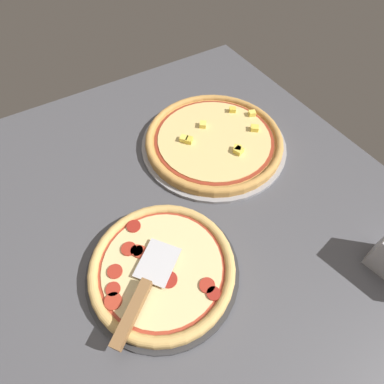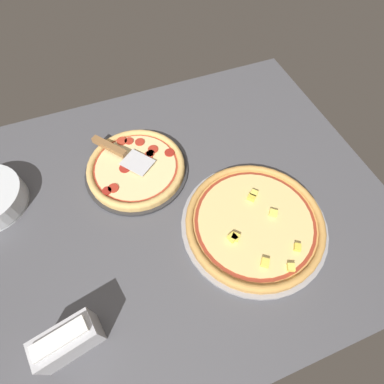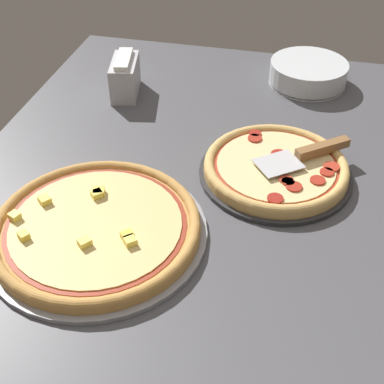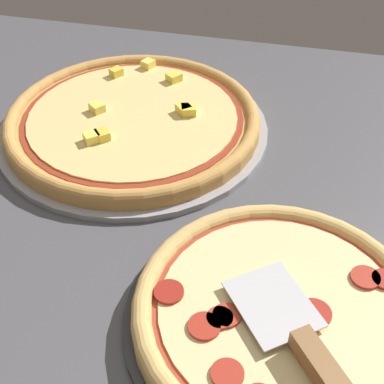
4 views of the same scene
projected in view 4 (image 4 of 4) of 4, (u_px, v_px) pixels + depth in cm
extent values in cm
cube|color=#4C4C51|center=(250.00, 231.00, 71.41)|extent=(134.37, 105.68, 3.60)
cylinder|color=#2D2D30|center=(278.00, 321.00, 57.79)|extent=(33.63, 33.63, 1.00)
cylinder|color=#DBAD60|center=(279.00, 313.00, 56.91)|extent=(31.61, 31.61, 1.70)
torus|color=#DBAD60|center=(280.00, 309.00, 56.35)|extent=(31.61, 31.61, 2.22)
cylinder|color=#A33823|center=(280.00, 308.00, 56.30)|extent=(27.48, 27.48, 0.15)
cylinder|color=beige|center=(281.00, 307.00, 56.22)|extent=(25.92, 25.92, 0.40)
cylinder|color=#AD2D1E|center=(227.00, 374.00, 50.00)|extent=(3.22, 3.22, 0.40)
cylinder|color=#B73823|center=(228.00, 316.00, 54.94)|extent=(3.01, 3.01, 0.40)
cylinder|color=maroon|center=(169.00, 292.00, 57.26)|extent=(3.27, 3.27, 0.40)
cylinder|color=#AD2D1E|center=(365.00, 277.00, 58.76)|extent=(3.29, 3.29, 0.40)
cylinder|color=#AD2D1E|center=(204.00, 326.00, 53.98)|extent=(3.38, 3.38, 0.40)
cylinder|color=#B73823|center=(220.00, 318.00, 54.73)|extent=(2.80, 2.80, 0.40)
cylinder|color=maroon|center=(314.00, 313.00, 55.18)|extent=(3.64, 3.64, 0.40)
cylinder|color=#939399|center=(134.00, 128.00, 85.59)|extent=(42.75, 42.75, 1.00)
cylinder|color=#C68E47|center=(133.00, 122.00, 84.74)|extent=(40.18, 40.18, 1.60)
torus|color=#C68E47|center=(133.00, 117.00, 84.21)|extent=(40.18, 40.18, 2.15)
cylinder|color=maroon|center=(133.00, 117.00, 84.17)|extent=(34.93, 34.93, 0.15)
cylinder|color=#E5C67A|center=(133.00, 116.00, 84.08)|extent=(32.95, 32.95, 0.40)
cube|color=yellow|center=(102.00, 135.00, 78.71)|extent=(2.82, 2.85, 1.34)
cube|color=#F9E05B|center=(92.00, 137.00, 78.24)|extent=(2.94, 2.93, 1.34)
cube|color=#F4D64C|center=(183.00, 109.00, 84.12)|extent=(2.90, 2.91, 1.34)
cube|color=#F4D64C|center=(174.00, 77.00, 91.73)|extent=(3.03, 3.06, 1.34)
cube|color=#F9E05B|center=(97.00, 107.00, 84.42)|extent=(2.93, 2.87, 1.34)
cube|color=#F9E05B|center=(148.00, 64.00, 95.36)|extent=(2.52, 2.60, 1.34)
cube|color=yellow|center=(116.00, 72.00, 93.09)|extent=(2.54, 2.61, 1.34)
cube|color=#F4D64C|center=(189.00, 110.00, 83.86)|extent=(2.85, 2.88, 1.34)
cube|color=silver|center=(273.00, 303.00, 55.34)|extent=(11.51, 11.87, 0.24)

